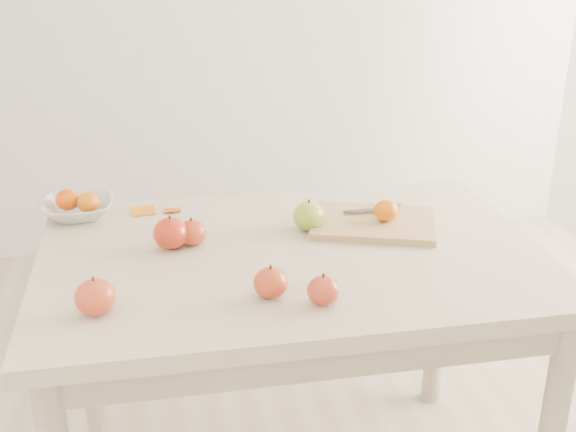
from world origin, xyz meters
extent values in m
cube|color=beige|center=(0.00, 0.00, 0.73)|extent=(1.20, 0.80, 0.04)
cylinder|color=#BCAA8E|center=(-0.54, 0.34, 0.35)|extent=(0.06, 0.06, 0.71)
cylinder|color=#BCAA8E|center=(0.54, 0.34, 0.35)|extent=(0.06, 0.06, 0.71)
cube|color=tan|center=(0.24, 0.11, 0.76)|extent=(0.37, 0.32, 0.02)
ellipsoid|color=orange|center=(0.27, 0.10, 0.80)|extent=(0.06, 0.06, 0.05)
imported|color=silver|center=(-0.52, 0.32, 0.77)|extent=(0.19, 0.19, 0.05)
ellipsoid|color=#E54D08|center=(-0.54, 0.33, 0.80)|extent=(0.06, 0.06, 0.06)
ellipsoid|color=#D96807|center=(-0.49, 0.30, 0.79)|extent=(0.06, 0.06, 0.05)
cube|color=orange|center=(-0.35, 0.31, 0.75)|extent=(0.06, 0.05, 0.01)
cube|color=#C7430E|center=(-0.27, 0.31, 0.75)|extent=(0.05, 0.04, 0.01)
cube|color=silver|center=(0.30, 0.18, 0.78)|extent=(0.08, 0.02, 0.01)
cube|color=#323539|center=(0.22, 0.16, 0.78)|extent=(0.10, 0.02, 0.00)
ellipsoid|color=olive|center=(0.07, 0.12, 0.79)|extent=(0.08, 0.08, 0.07)
ellipsoid|color=#A11A14|center=(0.01, -0.26, 0.78)|extent=(0.07, 0.07, 0.06)
ellipsoid|color=#A20B11|center=(-0.44, -0.22, 0.79)|extent=(0.08, 0.08, 0.07)
ellipsoid|color=maroon|center=(-0.28, 0.07, 0.79)|extent=(0.09, 0.09, 0.08)
ellipsoid|color=#A41D11|center=(-0.09, -0.22, 0.78)|extent=(0.07, 0.07, 0.07)
ellipsoid|color=maroon|center=(-0.23, 0.08, 0.78)|extent=(0.07, 0.07, 0.06)
camera|label=1|loc=(-0.30, -1.54, 1.49)|focal=45.00mm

